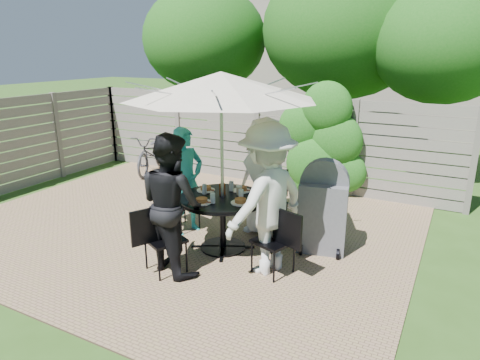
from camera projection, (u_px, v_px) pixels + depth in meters
The scene contains 23 objects.
backyard_envelope at pixel (353, 53), 14.53m from camera, with size 60.00×60.00×5.00m.
patio_table at pixel (223, 213), 5.91m from camera, with size 1.52×1.52×0.78m.
umbrella at pixel (221, 86), 5.41m from camera, with size 3.20×3.20×2.45m.
chair_back at pixel (270, 214), 6.62m from camera, with size 0.54×0.69×0.91m.
person_back at pixel (264, 177), 6.35m from camera, with size 0.88×0.57×1.79m, color white.
chair_left at pixel (182, 214), 6.66m from camera, with size 0.66×0.51×0.86m.
person_left at pixel (186, 181), 6.41m from camera, with size 0.60×0.39×1.63m, color teal.
chair_front at pixel (165, 252), 5.36m from camera, with size 0.58×0.69×0.90m.
person_front at pixel (172, 204), 5.27m from camera, with size 0.86×0.67×1.78m, color black.
chair_right at pixel (274, 254), 5.32m from camera, with size 0.69×0.54×0.90m.
person_right at pixel (267, 200), 5.21m from camera, with size 1.23×0.71×1.91m, color silver.
plate_back at pixel (242, 189), 6.07m from camera, with size 0.26×0.26×0.06m.
plate_left at pixel (206, 189), 6.08m from camera, with size 0.26×0.26×0.06m.
plate_front at pixel (202, 201), 5.60m from camera, with size 0.26×0.26×0.06m.
plate_right at pixel (240, 201), 5.58m from camera, with size 0.26×0.26×0.06m.
glass_back at pixel (231, 186), 6.06m from camera, with size 0.07×0.07×0.14m, color silver.
glass_left at pixel (204, 189), 5.93m from camera, with size 0.07×0.07×0.14m, color silver.
glass_front at pixel (213, 198), 5.58m from camera, with size 0.07×0.07×0.14m, color silver.
glass_right at pixel (241, 195), 5.71m from camera, with size 0.07×0.07×0.14m, color silver.
syrup_jug at pixel (222, 189), 5.89m from camera, with size 0.09×0.09×0.16m, color #59280C.
coffee_cup at pixel (239, 191), 5.90m from camera, with size 0.08×0.08×0.12m, color #C6B293.
bicycle at pixel (152, 153), 9.80m from camera, with size 0.59×1.70×0.89m, color #333338.
bbq_grill at pixel (323, 210), 5.87m from camera, with size 0.73×0.62×1.32m.
Camera 1 is at (3.77, -4.90, 2.70)m, focal length 32.00 mm.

